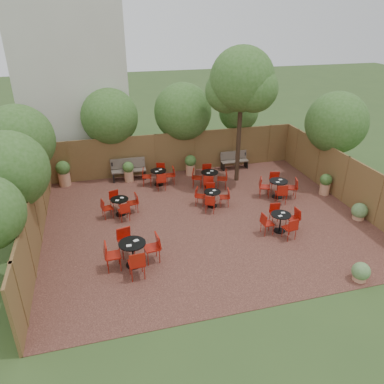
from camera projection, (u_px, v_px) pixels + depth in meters
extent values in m
plane|color=#354F23|center=(206.00, 220.00, 14.39)|extent=(80.00, 80.00, 0.00)
cube|color=#321B14|center=(206.00, 219.00, 14.39)|extent=(12.00, 10.00, 0.02)
cube|color=brown|center=(176.00, 152.00, 18.30)|extent=(12.00, 0.08, 2.00)
cube|color=brown|center=(36.00, 217.00, 12.55)|extent=(0.08, 10.00, 2.00)
cube|color=brown|center=(345.00, 179.00, 15.36)|extent=(0.08, 10.00, 2.00)
cube|color=beige|center=(74.00, 84.00, 18.54)|extent=(5.00, 4.00, 8.00)
sphere|color=#30571C|center=(19.00, 140.00, 14.22)|extent=(2.72, 2.72, 2.72)
sphere|color=#30571C|center=(9.00, 171.00, 11.66)|extent=(2.51, 2.51, 2.51)
sphere|color=#30571C|center=(110.00, 117.00, 17.42)|extent=(2.65, 2.65, 2.65)
sphere|color=#30571C|center=(183.00, 112.00, 18.13)|extent=(2.80, 2.80, 2.80)
sphere|color=#30571C|center=(239.00, 112.00, 19.11)|extent=(2.02, 2.02, 2.02)
sphere|color=#30571C|center=(336.00, 123.00, 16.45)|extent=(2.72, 2.72, 2.72)
cylinder|color=black|center=(239.00, 130.00, 16.66)|extent=(0.22, 0.22, 4.90)
sphere|color=#30571C|center=(242.00, 79.00, 15.70)|extent=(2.75, 2.75, 2.75)
sphere|color=#30571C|center=(227.00, 91.00, 16.16)|extent=(1.92, 1.92, 1.92)
sphere|color=#30571C|center=(254.00, 89.00, 15.59)|extent=(2.01, 2.01, 2.01)
cube|color=brown|center=(129.00, 171.00, 17.56)|extent=(1.62, 0.51, 0.05)
cube|color=brown|center=(128.00, 163.00, 17.62)|extent=(1.62, 0.15, 0.49)
cube|color=black|center=(113.00, 177.00, 17.50)|extent=(0.07, 0.49, 0.43)
cube|color=black|center=(144.00, 174.00, 17.84)|extent=(0.07, 0.49, 0.43)
cube|color=brown|center=(235.00, 161.00, 18.84)|extent=(1.41, 0.44, 0.05)
cube|color=brown|center=(233.00, 155.00, 18.89)|extent=(1.40, 0.13, 0.42)
cube|color=black|center=(223.00, 166.00, 18.79)|extent=(0.06, 0.42, 0.37)
cube|color=black|center=(246.00, 164.00, 19.08)|extent=(0.06, 0.42, 0.37)
cylinder|color=black|center=(121.00, 214.00, 14.70)|extent=(0.40, 0.40, 0.03)
cylinder|color=black|center=(120.00, 207.00, 14.56)|extent=(0.05, 0.05, 0.64)
cylinder|color=black|center=(119.00, 199.00, 14.42)|extent=(0.70, 0.70, 0.03)
cube|color=white|center=(122.00, 198.00, 14.50)|extent=(0.15, 0.12, 0.01)
cube|color=white|center=(117.00, 200.00, 14.29)|extent=(0.15, 0.12, 0.01)
cylinder|color=black|center=(209.00, 187.00, 16.97)|extent=(0.45, 0.45, 0.03)
cylinder|color=black|center=(210.00, 180.00, 16.81)|extent=(0.05, 0.05, 0.71)
cylinder|color=black|center=(210.00, 172.00, 16.65)|extent=(0.77, 0.77, 0.03)
cube|color=white|center=(212.00, 171.00, 16.74)|extent=(0.16, 0.13, 0.02)
cube|color=white|center=(208.00, 173.00, 16.51)|extent=(0.16, 0.13, 0.02)
cylinder|color=black|center=(159.00, 184.00, 17.22)|extent=(0.42, 0.42, 0.03)
cylinder|color=black|center=(159.00, 178.00, 17.07)|extent=(0.05, 0.05, 0.67)
cylinder|color=black|center=(158.00, 171.00, 16.92)|extent=(0.73, 0.73, 0.03)
cube|color=white|center=(160.00, 169.00, 17.01)|extent=(0.15, 0.12, 0.01)
cube|color=white|center=(157.00, 172.00, 16.79)|extent=(0.15, 0.12, 0.01)
cylinder|color=black|center=(212.00, 206.00, 15.33)|extent=(0.40, 0.40, 0.03)
cylinder|color=black|center=(212.00, 199.00, 15.19)|extent=(0.04, 0.04, 0.63)
cylinder|color=black|center=(212.00, 192.00, 15.05)|extent=(0.68, 0.68, 0.03)
cube|color=white|center=(214.00, 190.00, 15.13)|extent=(0.15, 0.13, 0.01)
cube|color=white|center=(211.00, 193.00, 14.92)|extent=(0.15, 0.13, 0.01)
cylinder|color=black|center=(134.00, 264.00, 11.77)|extent=(0.49, 0.49, 0.03)
cylinder|color=black|center=(133.00, 254.00, 11.60)|extent=(0.06, 0.06, 0.78)
cylinder|color=black|center=(132.00, 243.00, 11.43)|extent=(0.85, 0.85, 0.03)
cube|color=white|center=(136.00, 241.00, 11.52)|extent=(0.17, 0.14, 0.02)
cube|color=white|center=(129.00, 246.00, 11.27)|extent=(0.17, 0.14, 0.02)
cylinder|color=black|center=(277.00, 197.00, 16.08)|extent=(0.45, 0.45, 0.03)
cylinder|color=black|center=(278.00, 189.00, 15.92)|extent=(0.05, 0.05, 0.72)
cylinder|color=black|center=(279.00, 181.00, 15.76)|extent=(0.78, 0.78, 0.03)
cube|color=white|center=(280.00, 180.00, 15.85)|extent=(0.16, 0.13, 0.02)
cube|color=white|center=(278.00, 182.00, 15.62)|extent=(0.16, 0.13, 0.02)
cylinder|color=black|center=(279.00, 231.00, 13.59)|extent=(0.41, 0.41, 0.03)
cylinder|color=black|center=(280.00, 223.00, 13.44)|extent=(0.05, 0.05, 0.66)
cylinder|color=black|center=(281.00, 215.00, 13.29)|extent=(0.72, 0.72, 0.03)
cube|color=white|center=(283.00, 213.00, 13.38)|extent=(0.13, 0.10, 0.01)
cube|color=white|center=(280.00, 216.00, 13.16)|extent=(0.13, 0.10, 0.01)
cylinder|color=tan|center=(129.00, 176.00, 17.52)|extent=(0.43, 0.43, 0.50)
sphere|color=#30571C|center=(128.00, 167.00, 17.33)|extent=(0.52, 0.52, 0.52)
cylinder|color=tan|center=(190.00, 170.00, 18.19)|extent=(0.46, 0.46, 0.52)
sphere|color=#30571C|center=(190.00, 161.00, 17.98)|extent=(0.55, 0.55, 0.55)
cylinder|color=tan|center=(65.00, 179.00, 17.08)|extent=(0.53, 0.53, 0.61)
sphere|color=#30571C|center=(63.00, 168.00, 16.84)|extent=(0.64, 0.64, 0.64)
cylinder|color=tan|center=(325.00, 189.00, 16.25)|extent=(0.43, 0.43, 0.49)
sphere|color=#30571C|center=(326.00, 180.00, 16.06)|extent=(0.51, 0.51, 0.51)
cylinder|color=tan|center=(360.00, 277.00, 11.09)|extent=(0.39, 0.39, 0.18)
sphere|color=#52783E|center=(361.00, 271.00, 10.99)|extent=(0.54, 0.54, 0.54)
cylinder|color=tan|center=(358.00, 216.00, 14.38)|extent=(0.44, 0.44, 0.20)
sphere|color=#52783E|center=(360.00, 211.00, 14.27)|extent=(0.60, 0.60, 0.60)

